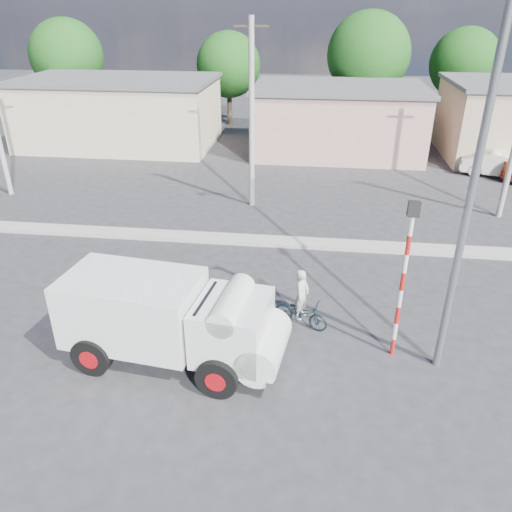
# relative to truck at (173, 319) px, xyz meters

# --- Properties ---
(ground_plane) EXTENTS (120.00, 120.00, 0.00)m
(ground_plane) POSITION_rel_truck_xyz_m (2.46, -0.52, -1.30)
(ground_plane) COLOR #2C2C2F
(ground_plane) RESTS_ON ground
(median) EXTENTS (40.00, 0.80, 0.16)m
(median) POSITION_rel_truck_xyz_m (2.46, 7.48, -1.22)
(median) COLOR #99968E
(median) RESTS_ON ground
(truck) EXTENTS (5.87, 2.80, 2.34)m
(truck) POSITION_rel_truck_xyz_m (0.00, 0.00, 0.00)
(truck) COLOR black
(truck) RESTS_ON ground
(bicycle) EXTENTS (1.74, 1.17, 0.87)m
(bicycle) POSITION_rel_truck_xyz_m (3.16, 2.01, -0.86)
(bicycle) COLOR black
(bicycle) RESTS_ON ground
(cyclist) EXTENTS (0.55, 0.65, 1.51)m
(cyclist) POSITION_rel_truck_xyz_m (3.16, 2.01, -0.54)
(cyclist) COLOR silver
(cyclist) RESTS_ON ground
(car_cream) EXTENTS (4.25, 2.36, 1.33)m
(car_cream) POSITION_rel_truck_xyz_m (13.15, 17.47, -0.63)
(car_cream) COLOR silver
(car_cream) RESTS_ON ground
(traffic_pole) EXTENTS (0.28, 0.18, 4.36)m
(traffic_pole) POSITION_rel_truck_xyz_m (5.66, 0.98, 1.30)
(traffic_pole) COLOR red
(traffic_pole) RESTS_ON ground
(streetlight) EXTENTS (2.34, 0.22, 9.00)m
(streetlight) POSITION_rel_truck_xyz_m (6.60, 0.68, 3.67)
(streetlight) COLOR slate
(streetlight) RESTS_ON ground
(building_row) EXTENTS (37.80, 7.30, 4.44)m
(building_row) POSITION_rel_truck_xyz_m (3.56, 21.48, 0.84)
(building_row) COLOR beige
(building_row) RESTS_ON ground
(tree_row) EXTENTS (43.62, 7.43, 8.42)m
(tree_row) POSITION_rel_truck_xyz_m (6.22, 27.93, 3.70)
(tree_row) COLOR #38281E
(tree_row) RESTS_ON ground
(utility_poles) EXTENTS (35.40, 0.24, 8.00)m
(utility_poles) POSITION_rel_truck_xyz_m (5.71, 11.48, 2.77)
(utility_poles) COLOR #99968E
(utility_poles) RESTS_ON ground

